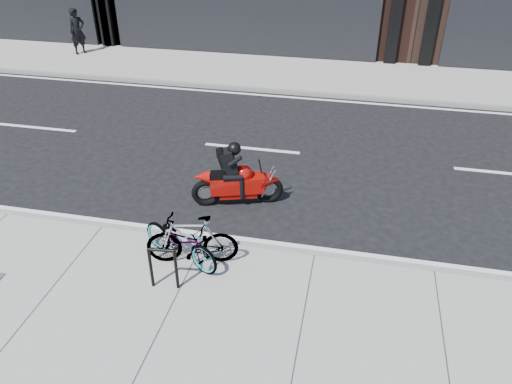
% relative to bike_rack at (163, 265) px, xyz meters
% --- Properties ---
extents(ground, '(120.00, 120.00, 0.00)m').
position_rel_bike_rack_xyz_m(ground, '(0.24, 3.29, -0.58)').
color(ground, black).
rests_on(ground, ground).
extents(sidewalk_near, '(60.00, 6.00, 0.13)m').
position_rel_bike_rack_xyz_m(sidewalk_near, '(0.24, -1.71, -0.51)').
color(sidewalk_near, gray).
rests_on(sidewalk_near, ground).
extents(sidewalk_far, '(60.00, 3.50, 0.13)m').
position_rel_bike_rack_xyz_m(sidewalk_far, '(0.24, 11.04, -0.51)').
color(sidewalk_far, gray).
rests_on(sidewalk_far, ground).
extents(bike_rack, '(0.45, 0.09, 0.76)m').
position_rel_bike_rack_xyz_m(bike_rack, '(0.00, 0.00, 0.00)').
color(bike_rack, black).
rests_on(bike_rack, sidewalk_near).
extents(bicycle_front, '(1.69, 1.18, 0.84)m').
position_rel_bike_rack_xyz_m(bicycle_front, '(0.04, 0.69, -0.02)').
color(bicycle_front, gray).
rests_on(bicycle_front, sidewalk_near).
extents(bicycle_rear, '(1.60, 0.74, 0.93)m').
position_rel_bike_rack_xyz_m(bicycle_rear, '(0.24, 0.69, 0.02)').
color(bicycle_rear, gray).
rests_on(bicycle_rear, sidewalk_near).
extents(motorcycle, '(1.82, 0.80, 1.40)m').
position_rel_bike_rack_xyz_m(motorcycle, '(0.57, 2.83, -0.01)').
color(motorcycle, black).
rests_on(motorcycle, ground).
extents(pedestrian, '(0.66, 0.72, 1.64)m').
position_rel_bike_rack_xyz_m(pedestrian, '(-7.76, 11.48, 0.37)').
color(pedestrian, black).
rests_on(pedestrian, sidewalk_far).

